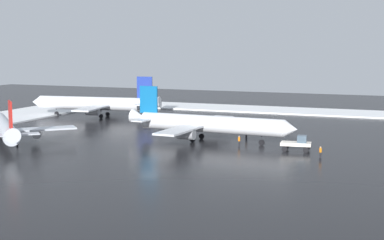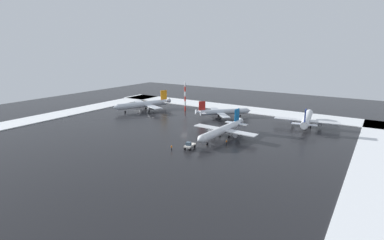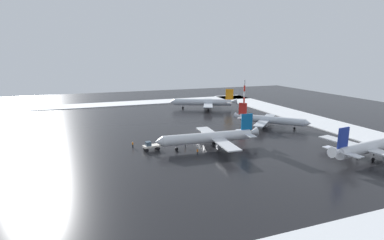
{
  "view_description": "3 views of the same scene",
  "coord_description": "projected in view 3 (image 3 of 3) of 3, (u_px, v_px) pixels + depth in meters",
  "views": [
    {
      "loc": [
        74.26,
        36.16,
        16.54
      ],
      "look_at": [
        -10.29,
        2.58,
        4.61
      ],
      "focal_mm": 55.0,
      "sensor_mm": 36.0,
      "label": 1
    },
    {
      "loc": [
        -65.1,
        95.76,
        32.38
      ],
      "look_at": [
        -5.78,
        3.23,
        5.43
      ],
      "focal_mm": 28.0,
      "sensor_mm": 36.0,
      "label": 2
    },
    {
      "loc": [
        -91.81,
        34.95,
        25.72
      ],
      "look_at": [
        -5.58,
        2.99,
        5.42
      ],
      "focal_mm": 28.0,
      "sensor_mm": 36.0,
      "label": 3
    }
  ],
  "objects": [
    {
      "name": "ground_crew_by_nose_gear",
      "position": [
        197.0,
        151.0,
        77.86
      ],
      "size": [
        0.36,
        0.36,
        1.71
      ],
      "rotation": [
        0.0,
        0.0,
        2.63
      ],
      "color": "black",
      "rests_on": "ground_plane"
    },
    {
      "name": "snow_bank_right",
      "position": [
        151.0,
        102.0,
        162.78
      ],
      "size": [
        14.0,
        116.0,
        0.32
      ],
      "primitive_type": "cube",
      "color": "white",
      "rests_on": "ground_plane"
    },
    {
      "name": "airplane_parked_starboard",
      "position": [
        204.0,
        102.0,
        143.1
      ],
      "size": [
        26.0,
        30.63,
        9.61
      ],
      "rotation": [
        0.0,
        0.0,
        1.15
      ],
      "color": "silver",
      "rests_on": "ground_plane"
    },
    {
      "name": "snow_bank_far",
      "position": [
        312.0,
        120.0,
        118.4
      ],
      "size": [
        152.0,
        16.0,
        0.32
      ],
      "primitive_type": "cube",
      "color": "white",
      "rests_on": "ground_plane"
    },
    {
      "name": "airplane_foreground_jet",
      "position": [
        210.0,
        137.0,
        83.53
      ],
      "size": [
        25.27,
        30.48,
        9.05
      ],
      "rotation": [
        0.0,
        0.0,
        1.51
      ],
      "color": "silver",
      "rests_on": "ground_plane"
    },
    {
      "name": "airplane_far_rear",
      "position": [
        270.0,
        120.0,
        107.42
      ],
      "size": [
        21.46,
        21.16,
        8.09
      ],
      "rotation": [
        0.0,
        0.0,
        3.92
      ],
      "color": "silver",
      "rests_on": "ground_plane"
    },
    {
      "name": "ground_crew_mid_apron",
      "position": [
        185.0,
        144.0,
        84.14
      ],
      "size": [
        0.36,
        0.36,
        1.71
      ],
      "rotation": [
        0.0,
        0.0,
        4.67
      ],
      "color": "black",
      "rests_on": "ground_plane"
    },
    {
      "name": "pushback_tug",
      "position": [
        151.0,
        146.0,
        81.65
      ],
      "size": [
        2.74,
        4.82,
        2.5
      ],
      "rotation": [
        0.0,
        0.0,
        1.68
      ],
      "color": "silver",
      "rests_on": "ground_plane"
    },
    {
      "name": "ground_plane",
      "position": [
        195.0,
        132.0,
        101.47
      ],
      "size": [
        240.0,
        240.0,
        0.0
      ],
      "primitive_type": "plane",
      "color": "black"
    },
    {
      "name": "ground_crew_beside_wing",
      "position": [
        133.0,
        144.0,
        84.11
      ],
      "size": [
        0.36,
        0.36,
        1.71
      ],
      "rotation": [
        0.0,
        0.0,
        5.73
      ],
      "color": "black",
      "rests_on": "ground_plane"
    },
    {
      "name": "airplane_distant_tail",
      "position": [
        371.0,
        146.0,
        75.16
      ],
      "size": [
        25.94,
        31.14,
        9.25
      ],
      "rotation": [
        0.0,
        0.0,
        4.84
      ],
      "color": "silver",
      "rests_on": "ground_plane"
    },
    {
      "name": "antenna_mast",
      "position": [
        244.0,
        97.0,
        128.53
      ],
      "size": [
        0.7,
        0.7,
        15.19
      ],
      "color": "red",
      "rests_on": "ground_plane"
    }
  ]
}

